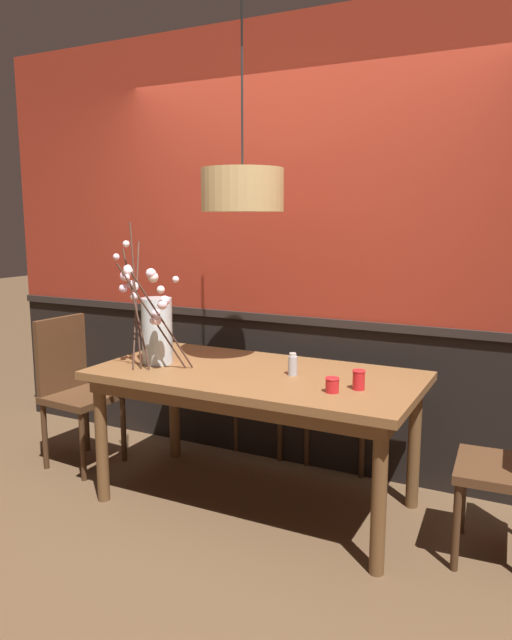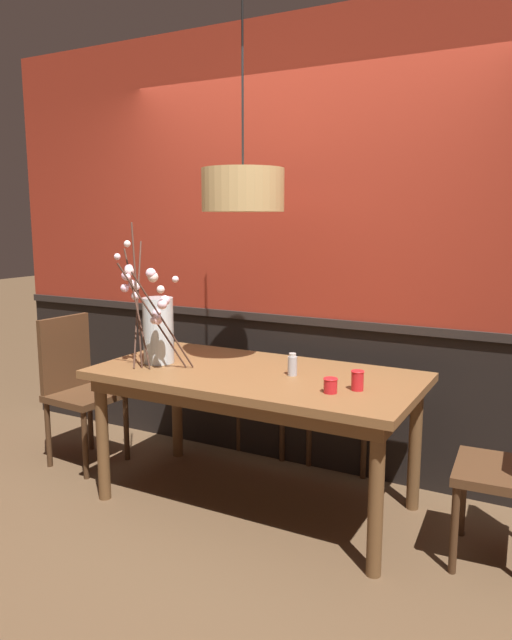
{
  "view_description": "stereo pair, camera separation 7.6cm",
  "coord_description": "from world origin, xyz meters",
  "px_view_note": "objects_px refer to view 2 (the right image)",
  "views": [
    {
      "loc": [
        1.45,
        -2.86,
        1.62
      ],
      "look_at": [
        0.0,
        0.0,
        1.07
      ],
      "focal_mm": 33.57,
      "sensor_mm": 36.0,
      "label": 1
    },
    {
      "loc": [
        1.51,
        -2.83,
        1.62
      ],
      "look_at": [
        0.0,
        0.0,
        1.07
      ],
      "focal_mm": 33.57,
      "sensor_mm": 36.0,
      "label": 2
    }
  ],
  "objects_px": {
    "pendant_lamp": "(243,190)",
    "chair_far_side_right": "(351,387)",
    "dining_table": "(256,387)",
    "candle_holder_nearer_center": "(330,385)",
    "chair_head_west_end": "(78,383)",
    "chair_far_side_left": "(277,374)",
    "vase_with_blossoms": "(156,328)",
    "candle_holder_nearer_edge": "(357,380)",
    "condiment_bottle": "(292,365)"
  },
  "relations": [
    {
      "from": "chair_head_west_end",
      "to": "condiment_bottle",
      "type": "xyz_separation_m",
      "value": [
        1.54,
        0.04,
        0.29
      ]
    },
    {
      "from": "dining_table",
      "to": "chair_head_west_end",
      "type": "bearing_deg",
      "value": -179.3
    },
    {
      "from": "chair_far_side_left",
      "to": "condiment_bottle",
      "type": "height_order",
      "value": "chair_far_side_left"
    },
    {
      "from": "candle_holder_nearer_center",
      "to": "candle_holder_nearer_edge",
      "type": "distance_m",
      "value": 0.15
    },
    {
      "from": "chair_head_west_end",
      "to": "vase_with_blossoms",
      "type": "xyz_separation_m",
      "value": [
        0.73,
        -0.08,
        0.45
      ]
    },
    {
      "from": "candle_holder_nearer_center",
      "to": "candle_holder_nearer_edge",
      "type": "height_order",
      "value": "candle_holder_nearer_edge"
    },
    {
      "from": "vase_with_blossoms",
      "to": "candle_holder_nearer_center",
      "type": "bearing_deg",
      "value": -4.52
    },
    {
      "from": "pendant_lamp",
      "to": "vase_with_blossoms",
      "type": "bearing_deg",
      "value": -161.06
    },
    {
      "from": "chair_far_side_right",
      "to": "candle_holder_nearer_center",
      "type": "bearing_deg",
      "value": -76.37
    },
    {
      "from": "chair_far_side_left",
      "to": "pendant_lamp",
      "type": "height_order",
      "value": "pendant_lamp"
    },
    {
      "from": "dining_table",
      "to": "condiment_bottle",
      "type": "xyz_separation_m",
      "value": [
        0.21,
        0.02,
        0.14
      ]
    },
    {
      "from": "condiment_bottle",
      "to": "chair_head_west_end",
      "type": "bearing_deg",
      "value": -178.48
    },
    {
      "from": "dining_table",
      "to": "candle_holder_nearer_center",
      "type": "bearing_deg",
      "value": -20.13
    },
    {
      "from": "vase_with_blossoms",
      "to": "condiment_bottle",
      "type": "bearing_deg",
      "value": 8.65
    },
    {
      "from": "dining_table",
      "to": "candle_holder_nearer_center",
      "type": "xyz_separation_m",
      "value": [
        0.51,
        -0.19,
        0.12
      ]
    },
    {
      "from": "dining_table",
      "to": "candle_holder_nearer_center",
      "type": "relative_size",
      "value": 24.03
    },
    {
      "from": "vase_with_blossoms",
      "to": "candle_holder_nearer_center",
      "type": "xyz_separation_m",
      "value": [
        1.11,
        -0.09,
        -0.17
      ]
    },
    {
      "from": "candle_holder_nearer_edge",
      "to": "pendant_lamp",
      "type": "distance_m",
      "value": 1.2
    },
    {
      "from": "condiment_bottle",
      "to": "pendant_lamp",
      "type": "xyz_separation_m",
      "value": [
        -0.33,
        0.04,
        0.93
      ]
    },
    {
      "from": "pendant_lamp",
      "to": "chair_far_side_right",
      "type": "bearing_deg",
      "value": 64.96
    },
    {
      "from": "candle_holder_nearer_center",
      "to": "condiment_bottle",
      "type": "height_order",
      "value": "condiment_bottle"
    },
    {
      "from": "chair_head_west_end",
      "to": "pendant_lamp",
      "type": "bearing_deg",
      "value": 3.96
    },
    {
      "from": "chair_head_west_end",
      "to": "vase_with_blossoms",
      "type": "distance_m",
      "value": 0.86
    },
    {
      "from": "dining_table",
      "to": "vase_with_blossoms",
      "type": "distance_m",
      "value": 0.68
    },
    {
      "from": "chair_head_west_end",
      "to": "condiment_bottle",
      "type": "bearing_deg",
      "value": 1.52
    },
    {
      "from": "chair_far_side_left",
      "to": "condiment_bottle",
      "type": "bearing_deg",
      "value": -59.05
    },
    {
      "from": "vase_with_blossoms",
      "to": "chair_far_side_left",
      "type": "bearing_deg",
      "value": 72.04
    },
    {
      "from": "chair_far_side_right",
      "to": "candle_holder_nearer_center",
      "type": "relative_size",
      "value": 11.99
    },
    {
      "from": "chair_head_west_end",
      "to": "candle_holder_nearer_center",
      "type": "relative_size",
      "value": 13.08
    },
    {
      "from": "chair_head_west_end",
      "to": "chair_far_side_right",
      "type": "xyz_separation_m",
      "value": [
        1.59,
        0.88,
        -0.03
      ]
    },
    {
      "from": "chair_far_side_left",
      "to": "candle_holder_nearer_edge",
      "type": "height_order",
      "value": "chair_far_side_left"
    },
    {
      "from": "chair_far_side_left",
      "to": "chair_far_side_right",
      "type": "xyz_separation_m",
      "value": [
        0.55,
        0.0,
        -0.02
      ]
    },
    {
      "from": "chair_far_side_right",
      "to": "vase_with_blossoms",
      "type": "xyz_separation_m",
      "value": [
        -0.86,
        -0.96,
        0.48
      ]
    },
    {
      "from": "chair_far_side_left",
      "to": "condiment_bottle",
      "type": "distance_m",
      "value": 1.02
    },
    {
      "from": "candle_holder_nearer_center",
      "to": "candle_holder_nearer_edge",
      "type": "xyz_separation_m",
      "value": [
        0.1,
        0.11,
        0.01
      ]
    },
    {
      "from": "dining_table",
      "to": "chair_far_side_left",
      "type": "xyz_separation_m",
      "value": [
        -0.29,
        0.86,
        -0.16
      ]
    },
    {
      "from": "pendant_lamp",
      "to": "dining_table",
      "type": "bearing_deg",
      "value": -30.14
    },
    {
      "from": "pendant_lamp",
      "to": "chair_head_west_end",
      "type": "bearing_deg",
      "value": -176.04
    },
    {
      "from": "vase_with_blossoms",
      "to": "candle_holder_nearer_edge",
      "type": "height_order",
      "value": "vase_with_blossoms"
    },
    {
      "from": "chair_far_side_left",
      "to": "pendant_lamp",
      "type": "relative_size",
      "value": 0.79
    },
    {
      "from": "chair_far_side_left",
      "to": "chair_far_side_right",
      "type": "height_order",
      "value": "chair_far_side_left"
    },
    {
      "from": "dining_table",
      "to": "chair_head_west_end",
      "type": "xyz_separation_m",
      "value": [
        -1.33,
        -0.02,
        -0.15
      ]
    },
    {
      "from": "chair_far_side_right",
      "to": "vase_with_blossoms",
      "type": "relative_size",
      "value": 1.1
    },
    {
      "from": "chair_far_side_right",
      "to": "vase_with_blossoms",
      "type": "height_order",
      "value": "vase_with_blossoms"
    },
    {
      "from": "chair_far_side_right",
      "to": "candle_holder_nearer_edge",
      "type": "distance_m",
      "value": 1.06
    },
    {
      "from": "vase_with_blossoms",
      "to": "pendant_lamp",
      "type": "distance_m",
      "value": 0.93
    },
    {
      "from": "chair_far_side_right",
      "to": "pendant_lamp",
      "type": "xyz_separation_m",
      "value": [
        -0.37,
        -0.8,
        1.26
      ]
    },
    {
      "from": "condiment_bottle",
      "to": "candle_holder_nearer_edge",
      "type": "bearing_deg",
      "value": -14.73
    },
    {
      "from": "candle_holder_nearer_center",
      "to": "candle_holder_nearer_edge",
      "type": "relative_size",
      "value": 0.75
    },
    {
      "from": "chair_far_side_right",
      "to": "vase_with_blossoms",
      "type": "distance_m",
      "value": 1.38
    }
  ]
}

